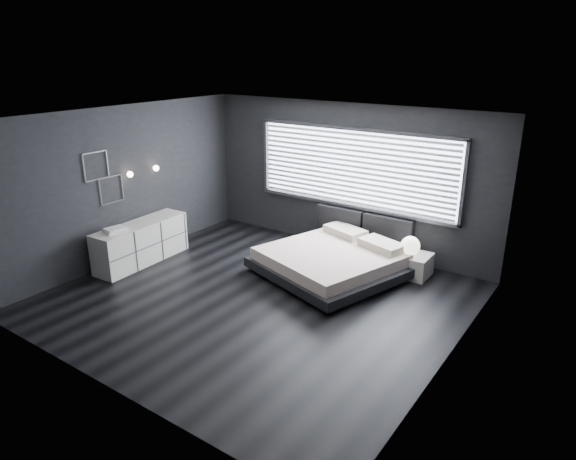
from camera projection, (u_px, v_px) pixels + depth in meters
The scene contains 12 objects.
room at pixel (255, 214), 7.61m from camera, with size 6.04×6.00×2.80m.
window at pixel (354, 169), 9.52m from camera, with size 4.14×0.09×1.52m.
headboard at pixel (363, 225), 9.67m from camera, with size 1.96×0.16×0.52m.
sconce_near at pixel (130, 174), 9.14m from camera, with size 0.18×0.11×0.11m.
sconce_far at pixel (156, 168), 9.60m from camera, with size 0.18×0.11×0.11m.
wall_art_upper at pixel (96, 166), 8.64m from camera, with size 0.01×0.48×0.48m.
wall_art_lower at pixel (112, 190), 8.99m from camera, with size 0.01×0.48×0.48m.
bed at pixel (332, 260), 8.86m from camera, with size 2.74×2.67×0.57m.
nightstand at pixel (410, 264), 8.88m from camera, with size 0.67×0.55×0.39m, color silver.
orb_lamp at pixel (410, 246), 8.72m from camera, with size 0.33×0.33×0.33m, color white.
dresser at pixel (141, 243), 9.36m from camera, with size 0.61×1.89×0.75m.
book_stack at pixel (116, 230), 8.80m from camera, with size 0.37×0.43×0.08m.
Camera 1 is at (4.55, -5.66, 3.74)m, focal length 32.00 mm.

